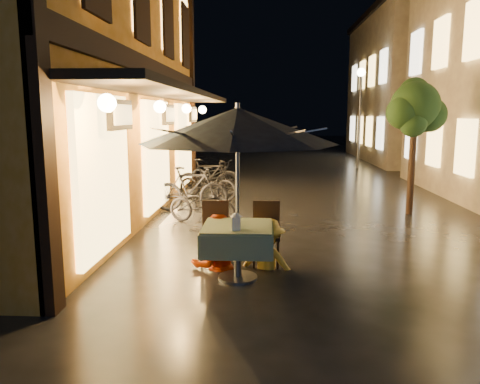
# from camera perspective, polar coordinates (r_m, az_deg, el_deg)

# --- Properties ---
(ground) EXTENTS (90.00, 90.00, 0.00)m
(ground) POSITION_cam_1_polar(r_m,az_deg,el_deg) (6.92, 11.21, -10.21)
(ground) COLOR black
(ground) RESTS_ON ground
(west_building) EXTENTS (5.90, 11.40, 7.40)m
(west_building) POSITION_cam_1_polar(r_m,az_deg,el_deg) (11.57, -21.97, 15.76)
(west_building) COLOR #C17619
(west_building) RESTS_ON ground
(east_building_far) EXTENTS (7.30, 10.30, 7.30)m
(east_building_far) POSITION_cam_1_polar(r_m,az_deg,el_deg) (25.91, 22.75, 11.73)
(east_building_far) COLOR beige
(east_building_far) RESTS_ON ground
(street_tree) EXTENTS (1.43, 1.20, 3.15)m
(street_tree) POSITION_cam_1_polar(r_m,az_deg,el_deg) (11.47, 20.62, 9.43)
(street_tree) COLOR black
(street_tree) RESTS_ON ground
(streetlamp_far) EXTENTS (0.36, 0.36, 4.23)m
(streetlamp_far) POSITION_cam_1_polar(r_m,az_deg,el_deg) (20.84, 14.43, 10.84)
(streetlamp_far) COLOR #59595E
(streetlamp_far) RESTS_ON ground
(cafe_table) EXTENTS (0.99, 0.99, 0.78)m
(cafe_table) POSITION_cam_1_polar(r_m,az_deg,el_deg) (6.58, -0.29, -5.70)
(cafe_table) COLOR #59595E
(cafe_table) RESTS_ON ground
(patio_umbrella) EXTENTS (2.74, 2.74, 2.46)m
(patio_umbrella) POSITION_cam_1_polar(r_m,az_deg,el_deg) (6.35, -0.30, 8.02)
(patio_umbrella) COLOR #59595E
(patio_umbrella) RESTS_ON ground
(cafe_chair_left) EXTENTS (0.42, 0.42, 0.97)m
(cafe_chair_left) POSITION_cam_1_polar(r_m,az_deg,el_deg) (7.34, -3.07, -4.52)
(cafe_chair_left) COLOR black
(cafe_chair_left) RESTS_ON ground
(cafe_chair_right) EXTENTS (0.42, 0.42, 0.97)m
(cafe_chair_right) POSITION_cam_1_polar(r_m,az_deg,el_deg) (7.29, 3.21, -4.60)
(cafe_chair_right) COLOR black
(cafe_chair_right) RESTS_ON ground
(table_lantern) EXTENTS (0.16, 0.16, 0.25)m
(table_lantern) POSITION_cam_1_polar(r_m,az_deg,el_deg) (6.24, -0.45, -3.42)
(table_lantern) COLOR white
(table_lantern) RESTS_ON cafe_table
(person_orange) EXTENTS (0.93, 0.82, 1.60)m
(person_orange) POSITION_cam_1_polar(r_m,az_deg,el_deg) (7.07, -2.96, -2.88)
(person_orange) COLOR #C12F01
(person_orange) RESTS_ON ground
(person_yellow) EXTENTS (1.05, 0.75, 1.46)m
(person_yellow) POSITION_cam_1_polar(r_m,az_deg,el_deg) (7.08, 3.40, -3.43)
(person_yellow) COLOR yellow
(person_yellow) RESTS_ON ground
(bicycle_0) EXTENTS (1.65, 1.00, 0.82)m
(bicycle_0) POSITION_cam_1_polar(r_m,az_deg,el_deg) (9.99, -4.59, -1.53)
(bicycle_0) COLOR black
(bicycle_0) RESTS_ON ground
(bicycle_1) EXTENTS (1.82, 0.62, 1.08)m
(bicycle_1) POSITION_cam_1_polar(r_m,az_deg,el_deg) (11.25, -5.99, 0.36)
(bicycle_1) COLOR black
(bicycle_1) RESTS_ON ground
(bicycle_2) EXTENTS (1.82, 1.15, 0.90)m
(bicycle_2) POSITION_cam_1_polar(r_m,az_deg,el_deg) (12.76, -3.99, 1.07)
(bicycle_2) COLOR black
(bicycle_2) RESTS_ON ground
(bicycle_3) EXTENTS (1.85, 0.77, 1.08)m
(bicycle_3) POSITION_cam_1_polar(r_m,az_deg,el_deg) (13.23, -3.91, 1.75)
(bicycle_3) COLOR black
(bicycle_3) RESTS_ON ground
(bicycle_4) EXTENTS (1.80, 1.23, 0.90)m
(bicycle_4) POSITION_cam_1_polar(r_m,az_deg,el_deg) (14.79, -3.13, 2.22)
(bicycle_4) COLOR black
(bicycle_4) RESTS_ON ground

